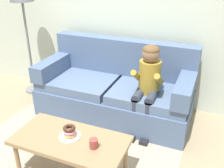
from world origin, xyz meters
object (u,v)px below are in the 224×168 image
(couch, at_px, (116,90))
(floor_lamp, at_px, (22,3))
(person_child, at_px, (148,81))
(mug, at_px, (94,144))
(coffee_table, at_px, (70,142))
(donut, at_px, (70,134))

(couch, height_order, floor_lamp, floor_lamp)
(person_child, bearing_deg, couch, 156.53)
(mug, bearing_deg, coffee_table, 173.65)
(floor_lamp, bearing_deg, coffee_table, -42.03)
(mug, relative_size, floor_lamp, 0.05)
(mug, bearing_deg, person_child, 79.53)
(donut, height_order, mug, mug)
(donut, bearing_deg, mug, -10.41)
(coffee_table, bearing_deg, donut, 119.60)
(couch, bearing_deg, floor_lamp, 174.86)
(coffee_table, relative_size, mug, 12.31)
(couch, height_order, coffee_table, couch)
(mug, bearing_deg, floor_lamp, 141.89)
(person_child, height_order, floor_lamp, floor_lamp)
(floor_lamp, bearing_deg, couch, -5.14)
(couch, bearing_deg, person_child, -23.47)
(couch, xyz_separation_m, coffee_table, (0.02, -1.25, 0.03))
(person_child, xyz_separation_m, mug, (-0.20, -1.07, -0.19))
(couch, xyz_separation_m, mug, (0.29, -1.28, 0.12))
(couch, relative_size, mug, 22.69)
(floor_lamp, bearing_deg, person_child, -9.88)
(coffee_table, bearing_deg, floor_lamp, 137.97)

